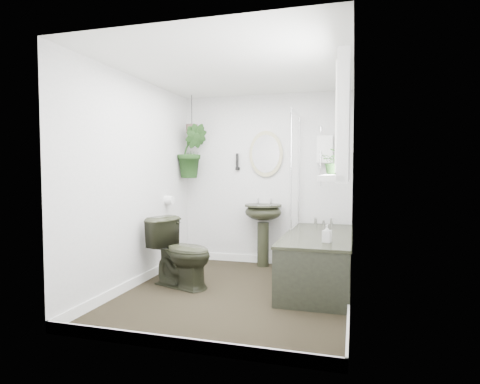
# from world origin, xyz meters

# --- Properties ---
(floor) EXTENTS (2.30, 2.80, 0.02)m
(floor) POSITION_xyz_m (0.00, 0.00, -0.01)
(floor) COLOR black
(floor) RESTS_ON ground
(ceiling) EXTENTS (2.30, 2.80, 0.02)m
(ceiling) POSITION_xyz_m (0.00, 0.00, 2.31)
(ceiling) COLOR white
(ceiling) RESTS_ON ground
(wall_back) EXTENTS (2.30, 0.02, 2.30)m
(wall_back) POSITION_xyz_m (0.00, 1.41, 1.15)
(wall_back) COLOR silver
(wall_back) RESTS_ON ground
(wall_front) EXTENTS (2.30, 0.02, 2.30)m
(wall_front) POSITION_xyz_m (0.00, -1.41, 1.15)
(wall_front) COLOR silver
(wall_front) RESTS_ON ground
(wall_left) EXTENTS (0.02, 2.80, 2.30)m
(wall_left) POSITION_xyz_m (-1.16, 0.00, 1.15)
(wall_left) COLOR silver
(wall_left) RESTS_ON ground
(wall_right) EXTENTS (0.02, 2.80, 2.30)m
(wall_right) POSITION_xyz_m (1.16, 0.00, 1.15)
(wall_right) COLOR silver
(wall_right) RESTS_ON ground
(skirting) EXTENTS (2.30, 2.80, 0.10)m
(skirting) POSITION_xyz_m (0.00, 0.00, 0.05)
(skirting) COLOR white
(skirting) RESTS_ON floor
(bathtub) EXTENTS (0.72, 1.72, 0.58)m
(bathtub) POSITION_xyz_m (0.80, 0.50, 0.29)
(bathtub) COLOR black
(bathtub) RESTS_ON floor
(bath_screen) EXTENTS (0.04, 0.72, 1.40)m
(bath_screen) POSITION_xyz_m (0.47, 0.99, 1.28)
(bath_screen) COLOR silver
(bath_screen) RESTS_ON bathtub
(shower_box) EXTENTS (0.20, 0.10, 0.35)m
(shower_box) POSITION_xyz_m (0.80, 1.34, 1.55)
(shower_box) COLOR white
(shower_box) RESTS_ON wall_back
(oval_mirror) EXTENTS (0.46, 0.03, 0.62)m
(oval_mirror) POSITION_xyz_m (0.02, 1.37, 1.50)
(oval_mirror) COLOR tan
(oval_mirror) RESTS_ON wall_back
(wall_sconce) EXTENTS (0.04, 0.04, 0.22)m
(wall_sconce) POSITION_xyz_m (-0.38, 1.36, 1.40)
(wall_sconce) COLOR black
(wall_sconce) RESTS_ON wall_back
(toilet_roll_holder) EXTENTS (0.11, 0.11, 0.11)m
(toilet_roll_holder) POSITION_xyz_m (-1.10, 0.70, 0.90)
(toilet_roll_holder) COLOR white
(toilet_roll_holder) RESTS_ON wall_left
(window_recess) EXTENTS (0.08, 1.00, 0.90)m
(window_recess) POSITION_xyz_m (1.09, -0.70, 1.65)
(window_recess) COLOR white
(window_recess) RESTS_ON wall_right
(window_sill) EXTENTS (0.18, 1.00, 0.04)m
(window_sill) POSITION_xyz_m (1.02, -0.70, 1.23)
(window_sill) COLOR white
(window_sill) RESTS_ON wall_right
(window_blinds) EXTENTS (0.01, 0.86, 0.76)m
(window_blinds) POSITION_xyz_m (1.04, -0.70, 1.65)
(window_blinds) COLOR white
(window_blinds) RESTS_ON wall_right
(toilet) EXTENTS (0.84, 0.64, 0.76)m
(toilet) POSITION_xyz_m (-0.65, 0.07, 0.38)
(toilet) COLOR black
(toilet) RESTS_ON floor
(pedestal_sink) EXTENTS (0.52, 0.45, 0.83)m
(pedestal_sink) POSITION_xyz_m (0.02, 1.21, 0.42)
(pedestal_sink) COLOR black
(pedestal_sink) RESTS_ON floor
(sill_plant) EXTENTS (0.21, 0.19, 0.22)m
(sill_plant) POSITION_xyz_m (0.99, -0.40, 1.36)
(sill_plant) COLOR black
(sill_plant) RESTS_ON window_sill
(hanging_plant) EXTENTS (0.49, 0.44, 0.73)m
(hanging_plant) POSITION_xyz_m (-0.97, 1.16, 1.54)
(hanging_plant) COLOR black
(hanging_plant) RESTS_ON ceiling
(soap_bottle) EXTENTS (0.09, 0.10, 0.17)m
(soap_bottle) POSITION_xyz_m (0.92, 0.01, 0.67)
(soap_bottle) COLOR #332725
(soap_bottle) RESTS_ON bathtub
(hanging_pot) EXTENTS (0.16, 0.16, 0.12)m
(hanging_pot) POSITION_xyz_m (-0.97, 1.16, 1.84)
(hanging_pot) COLOR brown
(hanging_pot) RESTS_ON ceiling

